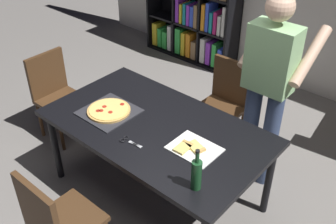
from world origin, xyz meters
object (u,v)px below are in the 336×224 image
(chair_far_side, at_px, (225,99))
(person_serving_pizza, at_px, (269,83))
(chair_left_end, at_px, (55,91))
(chair_near_camera, at_px, (56,220))
(kitchen_scissors, at_px, (128,141))
(wine_bottle, at_px, (196,174))
(dining_table, at_px, (156,132))
(pepperoni_pizza_on_tray, at_px, (109,111))

(chair_far_side, bearing_deg, person_serving_pizza, -22.36)
(chair_left_end, distance_m, person_serving_pizza, 2.14)
(chair_far_side, bearing_deg, chair_left_end, -144.26)
(chair_far_side, bearing_deg, chair_near_camera, -90.00)
(chair_near_camera, height_order, person_serving_pizza, person_serving_pizza)
(chair_far_side, height_order, chair_left_end, same)
(chair_far_side, bearing_deg, kitchen_scissors, -90.70)
(person_serving_pizza, relative_size, wine_bottle, 5.54)
(dining_table, xyz_separation_m, kitchen_scissors, (-0.02, -0.29, 0.07))
(dining_table, height_order, chair_near_camera, chair_near_camera)
(chair_near_camera, relative_size, chair_left_end, 1.00)
(dining_table, distance_m, person_serving_pizza, 1.00)
(person_serving_pizza, distance_m, kitchen_scissors, 1.23)
(chair_far_side, distance_m, pepperoni_pizza_on_tray, 1.23)
(kitchen_scissors, bearing_deg, wine_bottle, -3.96)
(kitchen_scissors, bearing_deg, chair_left_end, 168.07)
(chair_left_end, height_order, person_serving_pizza, person_serving_pizza)
(dining_table, height_order, wine_bottle, wine_bottle)
(chair_near_camera, relative_size, pepperoni_pizza_on_tray, 2.13)
(dining_table, relative_size, kitchen_scissors, 9.33)
(person_serving_pizza, bearing_deg, chair_near_camera, -106.65)
(pepperoni_pizza_on_tray, bearing_deg, kitchen_scissors, -22.85)
(person_serving_pizza, xyz_separation_m, wine_bottle, (0.13, -1.12, -0.13))
(dining_table, relative_size, pepperoni_pizza_on_tray, 4.32)
(dining_table, xyz_separation_m, chair_far_side, (0.00, 1.01, -0.17))
(chair_near_camera, relative_size, person_serving_pizza, 0.51)
(person_serving_pizza, bearing_deg, pepperoni_pizza_on_tray, -136.43)
(chair_near_camera, height_order, chair_left_end, same)
(chair_near_camera, xyz_separation_m, wine_bottle, (0.66, 0.67, 0.36))
(chair_far_side, distance_m, chair_left_end, 1.72)
(dining_table, bearing_deg, person_serving_pizza, 55.70)
(chair_near_camera, bearing_deg, kitchen_scissors, 91.28)
(dining_table, height_order, chair_far_side, chair_far_side)
(pepperoni_pizza_on_tray, xyz_separation_m, kitchen_scissors, (0.40, -0.17, -0.01))
(person_serving_pizza, distance_m, wine_bottle, 1.14)
(person_serving_pizza, bearing_deg, kitchen_scissors, -117.11)
(dining_table, relative_size, chair_near_camera, 2.02)
(dining_table, height_order, pepperoni_pizza_on_tray, pepperoni_pizza_on_tray)
(chair_far_side, bearing_deg, pepperoni_pizza_on_tray, -110.35)
(pepperoni_pizza_on_tray, xyz_separation_m, wine_bottle, (1.08, -0.22, 0.10))
(wine_bottle, bearing_deg, chair_near_camera, -134.93)
(chair_far_side, height_order, wine_bottle, wine_bottle)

